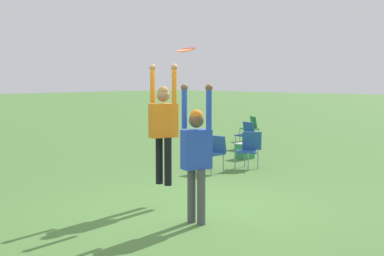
{
  "coord_description": "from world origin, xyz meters",
  "views": [
    {
      "loc": [
        5.65,
        -6.28,
        2.08
      ],
      "look_at": [
        0.07,
        -0.14,
        1.3
      ],
      "focal_mm": 50.0,
      "sensor_mm": 36.0,
      "label": 1
    }
  ],
  "objects_px": {
    "camping_chair_0": "(249,147)",
    "camping_chair_1": "(246,133)",
    "person_jumping": "(163,122)",
    "camping_chair_5": "(251,126)",
    "person_defending": "(196,151)",
    "camping_chair_3": "(213,150)",
    "cooler_box": "(245,151)",
    "frisbee": "(186,50)"
  },
  "relations": [
    {
      "from": "camping_chair_0",
      "to": "camping_chair_1",
      "type": "height_order",
      "value": "camping_chair_0"
    },
    {
      "from": "person_jumping",
      "to": "camping_chair_5",
      "type": "height_order",
      "value": "person_jumping"
    },
    {
      "from": "person_defending",
      "to": "camping_chair_0",
      "type": "distance_m",
      "value": 4.93
    },
    {
      "from": "camping_chair_3",
      "to": "camping_chair_5",
      "type": "distance_m",
      "value": 6.05
    },
    {
      "from": "person_jumping",
      "to": "camping_chair_3",
      "type": "bearing_deg",
      "value": 48.52
    },
    {
      "from": "person_defending",
      "to": "camping_chair_0",
      "type": "height_order",
      "value": "person_defending"
    },
    {
      "from": "person_jumping",
      "to": "camping_chair_0",
      "type": "relative_size",
      "value": 2.34
    },
    {
      "from": "person_jumping",
      "to": "camping_chair_0",
      "type": "height_order",
      "value": "person_jumping"
    },
    {
      "from": "person_defending",
      "to": "camping_chair_5",
      "type": "bearing_deg",
      "value": -125.32
    },
    {
      "from": "person_defending",
      "to": "camping_chair_5",
      "type": "relative_size",
      "value": 2.46
    },
    {
      "from": "camping_chair_0",
      "to": "camping_chair_3",
      "type": "relative_size",
      "value": 1.04
    },
    {
      "from": "person_jumping",
      "to": "camping_chair_0",
      "type": "bearing_deg",
      "value": 38.89
    },
    {
      "from": "camping_chair_1",
      "to": "camping_chair_5",
      "type": "bearing_deg",
      "value": -46.48
    },
    {
      "from": "camping_chair_0",
      "to": "cooler_box",
      "type": "distance_m",
      "value": 1.49
    },
    {
      "from": "camping_chair_1",
      "to": "cooler_box",
      "type": "relative_size",
      "value": 1.95
    },
    {
      "from": "frisbee",
      "to": "camping_chair_0",
      "type": "height_order",
      "value": "frisbee"
    },
    {
      "from": "frisbee",
      "to": "camping_chair_3",
      "type": "bearing_deg",
      "value": 124.09
    },
    {
      "from": "cooler_box",
      "to": "person_jumping",
      "type": "bearing_deg",
      "value": -67.64
    },
    {
      "from": "person_defending",
      "to": "camping_chair_0",
      "type": "relative_size",
      "value": 2.38
    },
    {
      "from": "camping_chair_5",
      "to": "cooler_box",
      "type": "xyz_separation_m",
      "value": [
        2.16,
        -3.25,
        -0.29
      ]
    },
    {
      "from": "camping_chair_0",
      "to": "camping_chair_5",
      "type": "height_order",
      "value": "camping_chair_0"
    },
    {
      "from": "frisbee",
      "to": "camping_chair_5",
      "type": "bearing_deg",
      "value": 120.32
    },
    {
      "from": "camping_chair_0",
      "to": "camping_chair_1",
      "type": "distance_m",
      "value": 3.45
    },
    {
      "from": "camping_chair_1",
      "to": "camping_chair_5",
      "type": "height_order",
      "value": "camping_chair_5"
    },
    {
      "from": "camping_chair_3",
      "to": "camping_chair_5",
      "type": "height_order",
      "value": "camping_chair_5"
    },
    {
      "from": "frisbee",
      "to": "cooler_box",
      "type": "distance_m",
      "value": 6.36
    },
    {
      "from": "camping_chair_0",
      "to": "camping_chair_3",
      "type": "height_order",
      "value": "camping_chair_0"
    },
    {
      "from": "frisbee",
      "to": "camping_chair_3",
      "type": "xyz_separation_m",
      "value": [
        -2.12,
        3.13,
        -2.01
      ]
    },
    {
      "from": "person_jumping",
      "to": "person_defending",
      "type": "xyz_separation_m",
      "value": [
        1.16,
        -0.49,
        -0.32
      ]
    },
    {
      "from": "frisbee",
      "to": "cooler_box",
      "type": "height_order",
      "value": "frisbee"
    },
    {
      "from": "camping_chair_5",
      "to": "cooler_box",
      "type": "bearing_deg",
      "value": 159.92
    },
    {
      "from": "person_jumping",
      "to": "cooler_box",
      "type": "distance_m",
      "value": 5.5
    },
    {
      "from": "person_jumping",
      "to": "frisbee",
      "type": "relative_size",
      "value": 7.31
    },
    {
      "from": "frisbee",
      "to": "camping_chair_1",
      "type": "bearing_deg",
      "value": 119.93
    },
    {
      "from": "cooler_box",
      "to": "camping_chair_5",
      "type": "bearing_deg",
      "value": 123.64
    },
    {
      "from": "camping_chair_1",
      "to": "cooler_box",
      "type": "height_order",
      "value": "camping_chair_1"
    },
    {
      "from": "person_jumping",
      "to": "person_defending",
      "type": "distance_m",
      "value": 1.3
    },
    {
      "from": "camping_chair_1",
      "to": "camping_chair_3",
      "type": "height_order",
      "value": "camping_chair_3"
    },
    {
      "from": "person_jumping",
      "to": "cooler_box",
      "type": "bearing_deg",
      "value": 45.41
    },
    {
      "from": "camping_chair_5",
      "to": "camping_chair_0",
      "type": "bearing_deg",
      "value": 161.78
    },
    {
      "from": "camping_chair_3",
      "to": "cooler_box",
      "type": "relative_size",
      "value": 2.01
    },
    {
      "from": "cooler_box",
      "to": "frisbee",
      "type": "bearing_deg",
      "value": -61.86
    }
  ]
}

